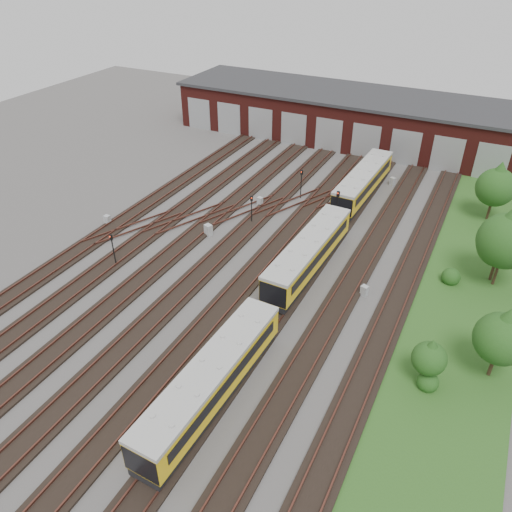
% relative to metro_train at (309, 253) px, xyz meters
% --- Properties ---
extents(ground, '(120.00, 120.00, 0.00)m').
position_rel_metro_train_xyz_m(ground, '(-6.00, -7.00, -1.76)').
color(ground, '#43403E').
rests_on(ground, ground).
extents(track_network, '(30.40, 70.00, 0.33)m').
position_rel_metro_train_xyz_m(track_network, '(-6.17, -6.41, -1.65)').
color(track_network, black).
rests_on(track_network, ground).
extents(maintenance_shed, '(51.00, 12.50, 6.35)m').
position_rel_metro_train_xyz_m(maintenance_shed, '(-6.01, 32.98, 1.44)').
color(maintenance_shed, '#541815').
rests_on(maintenance_shed, ground).
extents(grass_verge, '(8.00, 55.00, 0.05)m').
position_rel_metro_train_xyz_m(grass_verge, '(13.00, 3.00, -1.74)').
color(grass_verge, '#29521B').
rests_on(grass_verge, ground).
extents(metro_train, '(2.88, 45.59, 2.79)m').
position_rel_metro_train_xyz_m(metro_train, '(0.00, 0.00, 0.00)').
color(metro_train, black).
rests_on(metro_train, ground).
extents(signal_mast_0, '(0.30, 0.28, 3.12)m').
position_rel_metro_train_xyz_m(signal_mast_0, '(-15.47, -6.90, 0.25)').
color(signal_mast_0, black).
rests_on(signal_mast_0, ground).
extents(signal_mast_1, '(0.29, 0.28, 2.98)m').
position_rel_metro_train_xyz_m(signal_mast_1, '(-8.19, 5.26, 0.16)').
color(signal_mast_1, black).
rests_on(signal_mast_1, ground).
extents(signal_mast_2, '(0.25, 0.24, 3.27)m').
position_rel_metro_train_xyz_m(signal_mast_2, '(-5.93, 12.66, 0.32)').
color(signal_mast_2, black).
rests_on(signal_mast_2, ground).
extents(signal_mast_3, '(0.29, 0.27, 3.67)m').
position_rel_metro_train_xyz_m(signal_mast_3, '(-0.52, 8.78, 0.58)').
color(signal_mast_3, black).
rests_on(signal_mast_3, ground).
extents(relay_cabinet_0, '(0.59, 0.49, 0.97)m').
position_rel_metro_train_xyz_m(relay_cabinet_0, '(-21.00, -1.53, -1.28)').
color(relay_cabinet_0, '#ABAFB0').
rests_on(relay_cabinet_0, ground).
extents(relay_cabinet_1, '(0.64, 0.58, 0.90)m').
position_rel_metro_train_xyz_m(relay_cabinet_1, '(-9.17, 9.11, -1.31)').
color(relay_cabinet_1, '#ABAFB0').
rests_on(relay_cabinet_1, ground).
extents(relay_cabinet_2, '(0.83, 0.76, 1.14)m').
position_rel_metro_train_xyz_m(relay_cabinet_2, '(-10.81, 1.20, -1.19)').
color(relay_cabinet_2, '#ABAFB0').
rests_on(relay_cabinet_2, ground).
extents(relay_cabinet_3, '(0.67, 0.62, 0.92)m').
position_rel_metro_train_xyz_m(relay_cabinet_3, '(2.30, 20.51, -1.30)').
color(relay_cabinet_3, '#ABAFB0').
rests_on(relay_cabinet_3, ground).
extents(relay_cabinet_4, '(0.66, 0.60, 0.90)m').
position_rel_metro_train_xyz_m(relay_cabinet_4, '(5.41, -1.22, -1.31)').
color(relay_cabinet_4, '#ABAFB0').
rests_on(relay_cabinet_4, ground).
extents(tree_0, '(3.81, 3.81, 6.32)m').
position_rel_metro_train_xyz_m(tree_0, '(13.01, 16.77, 2.30)').
color(tree_0, '#382819').
rests_on(tree_0, ground).
extents(tree_1, '(3.67, 3.67, 6.08)m').
position_rel_metro_train_xyz_m(tree_1, '(14.37, 5.67, 2.14)').
color(tree_1, '#382819').
rests_on(tree_1, ground).
extents(tree_2, '(4.54, 4.54, 7.52)m').
position_rel_metro_train_xyz_m(tree_2, '(14.63, 5.07, 3.07)').
color(tree_2, '#382819').
rests_on(tree_2, ground).
extents(tree_3, '(2.23, 2.23, 3.70)m').
position_rel_metro_train_xyz_m(tree_3, '(11.60, -8.48, 0.61)').
color(tree_3, '#382819').
rests_on(tree_3, ground).
extents(tree_4, '(3.45, 3.45, 5.72)m').
position_rel_metro_train_xyz_m(tree_4, '(15.37, -5.92, 1.91)').
color(tree_4, '#382819').
rests_on(tree_4, ground).
extents(bush_0, '(1.41, 1.41, 1.41)m').
position_rel_metro_train_xyz_m(bush_0, '(11.88, -8.87, -1.05)').
color(bush_0, '#1A4012').
rests_on(bush_0, ground).
extents(bush_1, '(1.54, 1.54, 1.54)m').
position_rel_metro_train_xyz_m(bush_1, '(11.37, 3.79, -0.99)').
color(bush_1, '#1A4012').
rests_on(bush_1, ground).
extents(bush_2, '(1.46, 1.46, 1.46)m').
position_rel_metro_train_xyz_m(bush_2, '(14.99, 9.53, -1.03)').
color(bush_2, '#1A4012').
rests_on(bush_2, ground).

